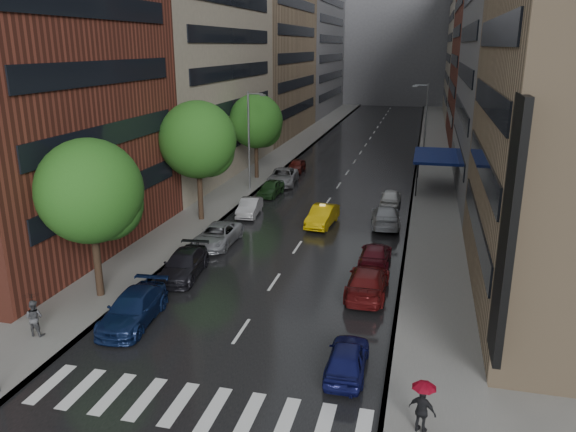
{
  "coord_description": "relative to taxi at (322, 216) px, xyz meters",
  "views": [
    {
      "loc": [
        7.93,
        -18.81,
        13.1
      ],
      "look_at": [
        0.0,
        13.35,
        3.0
      ],
      "focal_mm": 35.0,
      "sensor_mm": 36.0,
      "label": 1
    }
  ],
  "objects": [
    {
      "name": "tree_mid",
      "position": [
        -9.35,
        -1.12,
        5.58
      ],
      "size": [
        5.8,
        5.8,
        9.25
      ],
      "color": "#382619",
      "rests_on": "ground"
    },
    {
      "name": "street_lamp_left",
      "position": [
        -8.47,
        8.82,
        4.13
      ],
      "size": [
        1.74,
        0.22,
        9.0
      ],
      "color": "gray",
      "rests_on": "sidewalk_left"
    },
    {
      "name": "buildings_left",
      "position": [
        -15.75,
        37.61,
        15.23
      ],
      "size": [
        8.0,
        108.0,
        38.0
      ],
      "color": "maroon",
      "rests_on": "ground"
    },
    {
      "name": "taxi",
      "position": [
        0.0,
        0.0,
        0.0
      ],
      "size": [
        2.01,
        4.72,
        1.51
      ],
      "primitive_type": "imported",
      "rotation": [
        0.0,
        0.0,
        -0.09
      ],
      "color": "#E3B60B",
      "rests_on": "ground"
    },
    {
      "name": "tree_far",
      "position": [
        -9.35,
        13.69,
        5.11
      ],
      "size": [
        5.38,
        5.38,
        8.58
      ],
      "color": "#382619",
      "rests_on": "ground"
    },
    {
      "name": "ground",
      "position": [
        -0.75,
        -21.18,
        -0.76
      ],
      "size": [
        220.0,
        220.0,
        0.0
      ],
      "primitive_type": "plane",
      "color": "gray",
      "rests_on": "ground"
    },
    {
      "name": "sidewalk_left",
      "position": [
        -9.75,
        28.82,
        -0.68
      ],
      "size": [
        4.0,
        140.0,
        0.15
      ],
      "primitive_type": "cube",
      "color": "gray",
      "rests_on": "ground"
    },
    {
      "name": "tree_near",
      "position": [
        -9.35,
        -15.4,
        5.18
      ],
      "size": [
        5.44,
        5.44,
        8.67
      ],
      "color": "#382619",
      "rests_on": "ground"
    },
    {
      "name": "building_far",
      "position": [
        -0.75,
        96.82,
        15.24
      ],
      "size": [
        40.0,
        14.0,
        32.0
      ],
      "primitive_type": "cube",
      "color": "slate",
      "rests_on": "ground"
    },
    {
      "name": "ped_black_umbrella",
      "position": [
        -9.84,
        -20.05,
        0.62
      ],
      "size": [
        0.96,
        0.98,
        2.09
      ],
      "color": "#46474B",
      "rests_on": "sidewalk_left"
    },
    {
      "name": "parked_cars_left",
      "position": [
        -6.15,
        -0.95,
        -0.03
      ],
      "size": [
        3.02,
        40.19,
        1.53
      ],
      "color": "#0D1B41",
      "rests_on": "ground"
    },
    {
      "name": "ped_red_umbrella",
      "position": [
        7.73,
        -22.8,
        0.57
      ],
      "size": [
        1.08,
        0.82,
        2.01
      ],
      "color": "black",
      "rests_on": "sidewalk_right"
    },
    {
      "name": "buildings_right",
      "position": [
        14.25,
        35.52,
        14.28
      ],
      "size": [
        8.05,
        109.1,
        36.0
      ],
      "color": "#937A5B",
      "rests_on": "ground"
    },
    {
      "name": "crosswalk",
      "position": [
        -0.55,
        -23.18,
        -0.74
      ],
      "size": [
        13.15,
        2.8,
        0.01
      ],
      "color": "silver",
      "rests_on": "ground"
    },
    {
      "name": "road",
      "position": [
        -0.75,
        28.82,
        -0.75
      ],
      "size": [
        14.0,
        140.0,
        0.01
      ],
      "primitive_type": "cube",
      "color": "black",
      "rests_on": "ground"
    },
    {
      "name": "sidewalk_right",
      "position": [
        8.25,
        28.82,
        -0.68
      ],
      "size": [
        4.0,
        140.0,
        0.15
      ],
      "primitive_type": "cube",
      "color": "gray",
      "rests_on": "ground"
    },
    {
      "name": "parked_cars_right",
      "position": [
        4.65,
        -5.87,
        -0.03
      ],
      "size": [
        2.64,
        30.58,
        1.53
      ],
      "color": "#0F124A",
      "rests_on": "ground"
    },
    {
      "name": "awning",
      "position": [
        8.24,
        13.82,
        2.38
      ],
      "size": [
        4.0,
        8.0,
        3.12
      ],
      "color": "navy",
      "rests_on": "sidewalk_right"
    },
    {
      "name": "street_lamp_right",
      "position": [
        6.98,
        23.82,
        4.13
      ],
      "size": [
        1.74,
        0.22,
        9.0
      ],
      "color": "gray",
      "rests_on": "sidewalk_right"
    }
  ]
}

